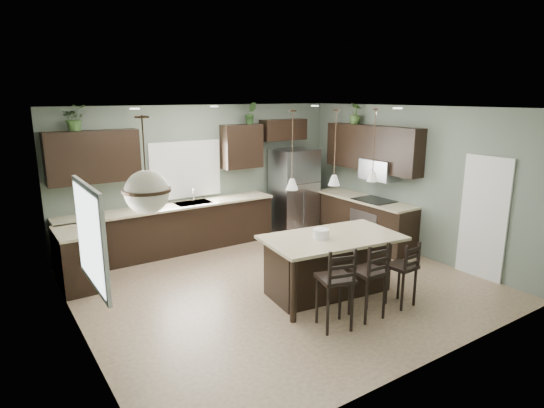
{
  "coord_description": "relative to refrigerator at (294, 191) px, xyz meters",
  "views": [
    {
      "loc": [
        -3.9,
        -5.61,
        2.98
      ],
      "look_at": [
        0.1,
        0.4,
        1.25
      ],
      "focal_mm": 30.0,
      "sensor_mm": 36.0,
      "label": 1
    }
  ],
  "objects": [
    {
      "name": "pantry_door",
      "position": [
        1.04,
        -3.83,
        0.09
      ],
      "size": [
        0.04,
        0.82,
        2.04
      ],
      "primitive_type": "cube",
      "color": "white",
      "rests_on": "ground"
    },
    {
      "name": "left_return_cabs",
      "position": [
        -4.63,
        -0.58,
        -0.48
      ],
      "size": [
        0.6,
        0.9,
        0.9
      ],
      "primitive_type": "cube",
      "color": "black",
      "rests_on": "ground"
    },
    {
      "name": "back_countertop",
      "position": [
        -2.78,
        0.15,
        -0.01
      ],
      "size": [
        4.2,
        0.66,
        0.04
      ],
      "primitive_type": "cube",
      "color": "beige",
      "rests_on": "back_lower_cabs"
    },
    {
      "name": "right_upper_cabs",
      "position": [
        0.9,
        -1.4,
        1.02
      ],
      "size": [
        0.34,
        2.35,
        0.9
      ],
      "primitive_type": "cube",
      "color": "black",
      "rests_on": "room_shell"
    },
    {
      "name": "ground",
      "position": [
        -1.93,
        -2.28,
        -0.93
      ],
      "size": [
        6.0,
        6.0,
        0.0
      ],
      "primitive_type": "plane",
      "color": "#9E8466",
      "rests_on": "ground"
    },
    {
      "name": "bar_stool_right",
      "position": [
        -0.9,
        -3.83,
        -0.44
      ],
      "size": [
        0.38,
        0.38,
        0.98
      ],
      "primitive_type": "cube",
      "rotation": [
        0.0,
        0.0,
        0.05
      ],
      "color": "black",
      "rests_on": "ground"
    },
    {
      "name": "cooktop",
      "position": [
        0.75,
        -1.68,
        0.02
      ],
      "size": [
        0.58,
        0.75,
        0.02
      ],
      "primitive_type": "cube",
      "color": "black",
      "rests_on": "right_countertop"
    },
    {
      "name": "room_shell",
      "position": [
        -1.93,
        -2.28,
        0.77
      ],
      "size": [
        6.0,
        6.0,
        6.0
      ],
      "color": "slate",
      "rests_on": "ground"
    },
    {
      "name": "plant_right_wall",
      "position": [
        0.87,
        -0.92,
        1.69
      ],
      "size": [
        0.26,
        0.26,
        0.43
      ],
      "primitive_type": "imported",
      "rotation": [
        0.0,
        0.0,
        0.08
      ],
      "color": "#3A5A27",
      "rests_on": "right_upper_cabs"
    },
    {
      "name": "left_return_countertop",
      "position": [
        -4.61,
        -0.58,
        -0.01
      ],
      "size": [
        0.66,
        0.96,
        0.04
      ],
      "primitive_type": "cube",
      "color": "beige",
      "rests_on": "left_return_cabs"
    },
    {
      "name": "kitchen_island",
      "position": [
        -1.48,
        -2.98,
        -0.46
      ],
      "size": [
        2.17,
        1.4,
        0.92
      ],
      "primitive_type": "cube",
      "rotation": [
        0.0,
        0.0,
        -0.12
      ],
      "color": "black",
      "rests_on": "ground"
    },
    {
      "name": "pendant_center",
      "position": [
        -1.48,
        -2.98,
        1.32
      ],
      "size": [
        0.17,
        0.17,
        1.1
      ],
      "primitive_type": null,
      "color": "white",
      "rests_on": "room_shell"
    },
    {
      "name": "back_upper_right",
      "position": [
        -1.13,
        0.3,
        1.02
      ],
      "size": [
        0.85,
        0.34,
        0.9
      ],
      "primitive_type": "cube",
      "color": "black",
      "rests_on": "room_shell"
    },
    {
      "name": "plant_back_left",
      "position": [
        -4.32,
        0.27,
        1.69
      ],
      "size": [
        0.4,
        0.35,
        0.43
      ],
      "primitive_type": "imported",
      "rotation": [
        0.0,
        0.0,
        -0.04
      ],
      "color": "#305123",
      "rests_on": "back_upper_left"
    },
    {
      "name": "wall_oven_front",
      "position": [
        0.46,
        -1.68,
        -0.48
      ],
      "size": [
        0.01,
        0.72,
        0.6
      ],
      "primitive_type": "cube",
      "color": "gray",
      "rests_on": "right_lower_cabs"
    },
    {
      "name": "back_upper_left",
      "position": [
        -4.08,
        0.3,
        1.02
      ],
      "size": [
        1.55,
        0.34,
        0.9
      ],
      "primitive_type": "cube",
      "color": "black",
      "rests_on": "room_shell"
    },
    {
      "name": "fridge_header",
      "position": [
        -0.08,
        0.3,
        1.32
      ],
      "size": [
        1.05,
        0.34,
        0.45
      ],
      "primitive_type": "cube",
      "color": "black",
      "rests_on": "room_shell"
    },
    {
      "name": "microwave",
      "position": [
        0.85,
        -1.68,
        0.62
      ],
      "size": [
        0.4,
        0.75,
        0.4
      ],
      "primitive_type": "cube",
      "color": "gray",
      "rests_on": "right_upper_cabs"
    },
    {
      "name": "pendant_right",
      "position": [
        -0.79,
        -3.07,
        1.32
      ],
      "size": [
        0.17,
        0.17,
        1.1
      ],
      "primitive_type": null,
      "color": "silver",
      "rests_on": "room_shell"
    },
    {
      "name": "plant_back_right",
      "position": [
        -0.93,
        0.27,
        1.7
      ],
      "size": [
        0.3,
        0.27,
        0.44
      ],
      "primitive_type": "imported",
      "rotation": [
        0.0,
        0.0,
        -0.35
      ],
      "color": "#294920",
      "rests_on": "back_upper_right"
    },
    {
      "name": "sink_inset",
      "position": [
        -2.33,
        0.15,
        0.01
      ],
      "size": [
        0.7,
        0.45,
        0.01
      ],
      "primitive_type": "cube",
      "color": "gray",
      "rests_on": "back_countertop"
    },
    {
      "name": "right_lower_cabs",
      "position": [
        0.77,
        -1.4,
        -0.48
      ],
      "size": [
        0.6,
        2.35,
        0.9
      ],
      "primitive_type": "cube",
      "color": "black",
      "rests_on": "ground"
    },
    {
      "name": "chandelier",
      "position": [
        -4.43,
        -3.56,
        1.39
      ],
      "size": [
        0.48,
        0.48,
        0.97
      ],
      "primitive_type": null,
      "color": "beige",
      "rests_on": "room_shell"
    },
    {
      "name": "bar_stool_center",
      "position": [
        -1.57,
        -3.82,
        -0.38
      ],
      "size": [
        0.42,
        0.42,
        1.1
      ],
      "primitive_type": "cube",
      "rotation": [
        0.0,
        0.0,
        -0.05
      ],
      "color": "black",
      "rests_on": "ground"
    },
    {
      "name": "window_back",
      "position": [
        -2.33,
        0.46,
        0.62
      ],
      "size": [
        1.35,
        0.02,
        1.0
      ],
      "primitive_type": "cube",
      "color": "white",
      "rests_on": "room_shell"
    },
    {
      "name": "refrigerator",
      "position": [
        0.0,
        0.0,
        0.0
      ],
      "size": [
        0.9,
        0.74,
        1.85
      ],
      "primitive_type": "cube",
      "color": "#9B9BA4",
      "rests_on": "ground"
    },
    {
      "name": "right_countertop",
      "position": [
        0.75,
        -1.4,
        -0.01
      ],
      "size": [
        0.66,
        2.35,
        0.04
      ],
      "primitive_type": "cube",
      "color": "beige",
      "rests_on": "right_lower_cabs"
    },
    {
      "name": "serving_dish",
      "position": [
        -1.68,
        -2.96,
        0.07
      ],
      "size": [
        0.24,
        0.24,
        0.14
      ],
      "primitive_type": "cylinder",
      "color": "silver",
      "rests_on": "kitchen_island"
    },
    {
      "name": "window_left",
      "position": [
        -4.92,
        -3.08,
        0.62
      ],
      "size": [
        0.02,
        1.1,
        1.0
      ],
      "primitive_type": "cube",
      "color": "white",
      "rests_on": "room_shell"
    },
    {
      "name": "pendant_left",
      "position": [
        -2.18,
        -2.9,
        1.32
      ],
      "size": [
        0.17,
        0.17,
        1.1
      ],
      "primitive_type": null,
      "color": "white",
      "rests_on": "room_shell"
    },
    {
      "name": "back_lower_cabs",
      "position": [
        -2.78,
        0.17,
        -0.48
      ],
      "size": [
        4.2,
        0.6,
        0.9
      ],
      "primitive_type": "cube",
      "color": "black",
      "rests_on": "ground"
    },
    {
      "name": "faucet",
      "position": [
        -2.33,
        0.12,
        0.16
      ],
      "size": [
        0.02,
        0.02,
        0.28
      ],
      "primitive_type": "cylinder",
      "color": "silver",
      "rests_on": "back_countertop"
    },
    {
      "name": "bar_stool_left",
      "position": [
        -2.14,
        -3.8,
        -0.36
      ],
      "size": [
        0.52,
        0.52,
        1.13
      ],
      "primitive_type": "cube",
      "rotation": [
        0.0,
        0.0,
        -0.27
      ],
      "color": "black",
      "rests_on": "ground"
    }
  ]
}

